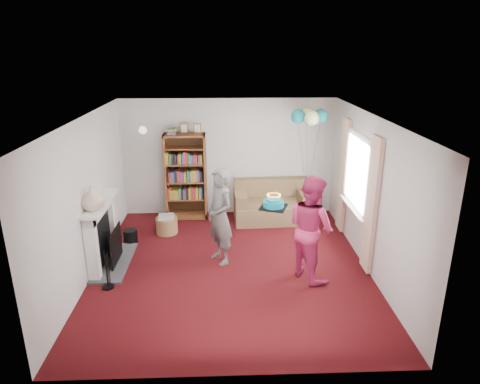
{
  "coord_description": "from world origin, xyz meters",
  "views": [
    {
      "loc": [
        -0.1,
        -6.38,
        3.52
      ],
      "look_at": [
        0.17,
        0.6,
        1.12
      ],
      "focal_mm": 32.0,
      "sensor_mm": 36.0,
      "label": 1
    }
  ],
  "objects_px": {
    "sofa": "(272,205)",
    "person_striped": "(220,216)",
    "person_magenta": "(311,228)",
    "birthday_cake": "(274,204)",
    "bookcase": "(186,177)"
  },
  "relations": [
    {
      "from": "bookcase",
      "to": "sofa",
      "type": "height_order",
      "value": "bookcase"
    },
    {
      "from": "birthday_cake",
      "to": "person_striped",
      "type": "bearing_deg",
      "value": 162.98
    },
    {
      "from": "birthday_cake",
      "to": "person_magenta",
      "type": "bearing_deg",
      "value": -27.09
    },
    {
      "from": "sofa",
      "to": "person_striped",
      "type": "height_order",
      "value": "person_striped"
    },
    {
      "from": "bookcase",
      "to": "birthday_cake",
      "type": "xyz_separation_m",
      "value": [
        1.59,
        -2.34,
        0.24
      ]
    },
    {
      "from": "sofa",
      "to": "person_striped",
      "type": "distance_m",
      "value": 2.2
    },
    {
      "from": "bookcase",
      "to": "person_striped",
      "type": "height_order",
      "value": "bookcase"
    },
    {
      "from": "person_magenta",
      "to": "birthday_cake",
      "type": "height_order",
      "value": "person_magenta"
    },
    {
      "from": "sofa",
      "to": "person_striped",
      "type": "bearing_deg",
      "value": -122.63
    },
    {
      "from": "person_striped",
      "to": "person_magenta",
      "type": "height_order",
      "value": "person_magenta"
    },
    {
      "from": "bookcase",
      "to": "sofa",
      "type": "distance_m",
      "value": 1.91
    },
    {
      "from": "person_striped",
      "to": "person_magenta",
      "type": "relative_size",
      "value": 0.99
    },
    {
      "from": "sofa",
      "to": "person_magenta",
      "type": "distance_m",
      "value": 2.47
    },
    {
      "from": "sofa",
      "to": "person_striped",
      "type": "relative_size",
      "value": 0.96
    },
    {
      "from": "person_magenta",
      "to": "birthday_cake",
      "type": "bearing_deg",
      "value": 35.14
    }
  ]
}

